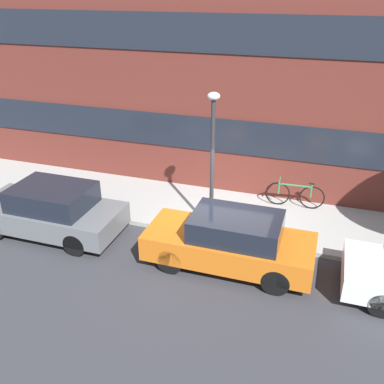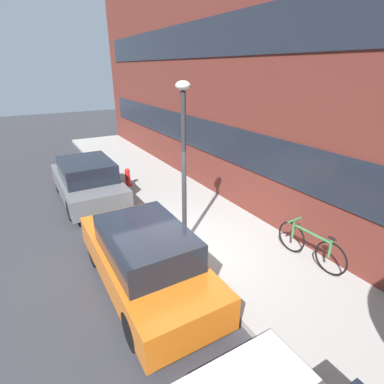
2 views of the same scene
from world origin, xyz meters
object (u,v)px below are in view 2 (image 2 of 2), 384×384
Objects in this scene: fire_hydrant at (128,177)px; bicycle at (310,245)px; parked_car_orange at (145,258)px; lamp_post at (184,148)px; parked_car_grey at (88,181)px.

fire_hydrant is 0.37× the size of bicycle.
parked_car_orange reaches higher than bicycle.
bicycle is (6.63, 1.96, 0.09)m from fire_hydrant.
lamp_post is at bearing -1.23° from fire_hydrant.
bicycle is 3.54m from lamp_post.
parked_car_orange is at bearing -57.35° from lamp_post.
lamp_post is at bearing 42.14° from bicycle.
fire_hydrant is (-0.34, 1.49, -0.24)m from parked_car_grey.
parked_car_orange reaches higher than fire_hydrant.
parked_car_grey reaches higher than fire_hydrant.
parked_car_grey is at bearing 0.00° from parked_car_orange.
parked_car_grey is 0.99× the size of parked_car_orange.
parked_car_grey is 1.05× the size of lamp_post.
fire_hydrant is at bearing -77.09° from parked_car_grey.
fire_hydrant is at bearing 13.82° from bicycle.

